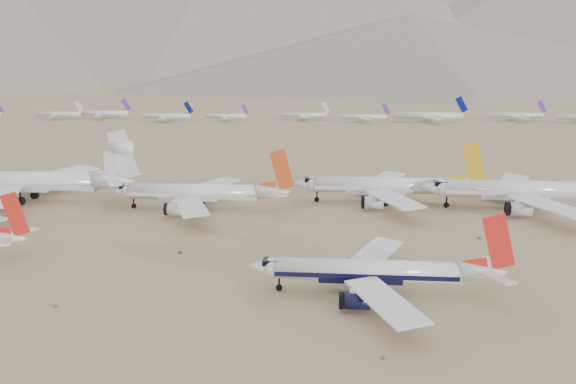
% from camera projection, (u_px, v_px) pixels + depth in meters
% --- Properties ---
extents(ground, '(7000.00, 7000.00, 0.00)m').
position_uv_depth(ground, '(315.00, 282.00, 107.21)').
color(ground, '#7B6648').
rests_on(ground, ground).
extents(main_airliner, '(44.58, 43.54, 15.73)m').
position_uv_depth(main_airliner, '(377.00, 271.00, 100.73)').
color(main_airliner, silver).
rests_on(main_airliner, ground).
extents(row2_navy_widebody, '(56.35, 55.10, 20.05)m').
position_uv_depth(row2_navy_widebody, '(527.00, 190.00, 159.81)').
color(row2_navy_widebody, silver).
rests_on(row2_navy_widebody, ground).
extents(row2_gold_tail, '(53.00, 51.84, 18.87)m').
position_uv_depth(row2_gold_tail, '(387.00, 186.00, 166.92)').
color(row2_gold_tail, silver).
rests_on(row2_gold_tail, ground).
extents(row2_orange_tail, '(50.04, 48.96, 17.85)m').
position_uv_depth(row2_orange_tail, '(200.00, 193.00, 159.48)').
color(row2_orange_tail, silver).
rests_on(row2_orange_tail, ground).
extents(row2_white_trijet, '(63.35, 61.92, 22.45)m').
position_uv_depth(row2_white_trijet, '(31.00, 181.00, 168.15)').
color(row2_white_trijet, silver).
rests_on(row2_white_trijet, ground).
extents(distant_storage_row, '(477.25, 61.55, 16.35)m').
position_uv_depth(distant_storage_row, '(309.00, 115.00, 408.43)').
color(distant_storage_row, silver).
rests_on(distant_storage_row, ground).
extents(mountain_range, '(7354.00, 3024.00, 470.00)m').
position_uv_depth(mountain_range, '(361.00, 12.00, 1659.69)').
color(mountain_range, slate).
rests_on(mountain_range, ground).
extents(desert_scrub, '(261.14, 121.67, 0.63)m').
position_uv_depth(desert_scrub, '(302.00, 358.00, 78.97)').
color(desert_scrub, brown).
rests_on(desert_scrub, ground).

